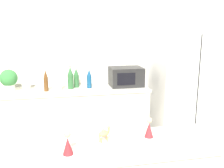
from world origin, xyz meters
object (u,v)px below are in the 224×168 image
Objects in this scene: microwave at (126,77)px; back_bottle_0 at (70,78)px; paper_towel_roll at (26,82)px; camel_figurine at (104,133)px; back_bottle_3 at (76,78)px; refrigerator at (185,88)px; back_bottle_4 at (89,79)px; wise_man_figurine_crimson at (149,129)px; potted_plant at (9,79)px; wise_man_figurine_blue at (68,144)px; back_bottle_1 at (46,81)px; back_bottle_2 at (59,80)px.

back_bottle_0 is (-0.82, -0.02, 0.01)m from microwave.
camel_figurine is (0.78, -1.92, -0.01)m from paper_towel_roll.
paper_towel_roll is 0.47× the size of microwave.
refrigerator is at bearing -5.54° from back_bottle_3.
back_bottle_4 reaches higher than camel_figurine.
back_bottle_4 is 2.43× the size of camel_figurine.
refrigerator reaches higher than back_bottle_0.
paper_towel_roll is 1.46× the size of wise_man_figurine_crimson.
potted_plant is 1.08× the size of back_bottle_4.
back_bottle_4 is at bearing 79.66° from wise_man_figurine_blue.
back_bottle_1 is 1.07× the size of back_bottle_4.
camel_figurine is 0.72× the size of wise_man_figurine_blue.
back_bottle_1 reaches higher than microwave.
back_bottle_2 is (-0.98, -0.08, 0.01)m from microwave.
back_bottle_3 reaches higher than microwave.
refrigerator is 1.90m from back_bottle_2.
microwave is at bearing 2.58° from back_bottle_4.
camel_figurine is at bearing -177.47° from wise_man_figurine_crimson.
wise_man_figurine_blue is at bearing -75.87° from paper_towel_roll.
back_bottle_1 is 0.61m from back_bottle_4.
back_bottle_0 is at bearing 87.15° from wise_man_figurine_blue.
back_bottle_1 is 0.45m from back_bottle_3.
microwave is 0.56m from back_bottle_4.
back_bottle_3 is (0.70, 0.04, 0.02)m from paper_towel_roll.
microwave is 1.59× the size of back_bottle_1.
back_bottle_2 is 1.09× the size of back_bottle_3.
back_bottle_4 is (0.88, -0.04, 0.02)m from paper_towel_roll.
back_bottle_1 is at bearing -175.88° from back_bottle_2.
potted_plant is 0.49m from back_bottle_1.
wise_man_figurine_blue is at bearing -70.14° from potted_plant.
paper_towel_roll is 2.07m from camel_figurine.
back_bottle_0 reaches higher than back_bottle_4.
back_bottle_2 is at bearing -4.92° from potted_plant.
potted_plant is at bearing 109.86° from wise_man_figurine_blue.
refrigerator is 7.54× the size of paper_towel_roll.
microwave is at bearing 4.76° from back_bottle_1.
back_bottle_3 is 2.10m from wise_man_figurine_blue.
back_bottle_4 is 1.75× the size of wise_man_figurine_blue.
wise_man_figurine_blue is at bearing -153.29° from camel_figurine.
paper_towel_roll is at bearing -176.80° from back_bottle_3.
back_bottle_4 is (-0.55, -0.03, -0.01)m from microwave.
back_bottle_3 is at bearing 155.24° from back_bottle_4.
back_bottle_3 reaches higher than camel_figurine.
camel_figurine is at bearing -80.12° from back_bottle_2.
potted_plant is 0.82m from back_bottle_0.
back_bottle_1 is 1.05× the size of back_bottle_3.
refrigerator is 10.65× the size of wise_man_figurine_blue.
refrigerator is 5.47× the size of back_bottle_2.
refrigerator is 0.94m from microwave.
wise_man_figurine_crimson is at bearing -54.44° from potted_plant.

